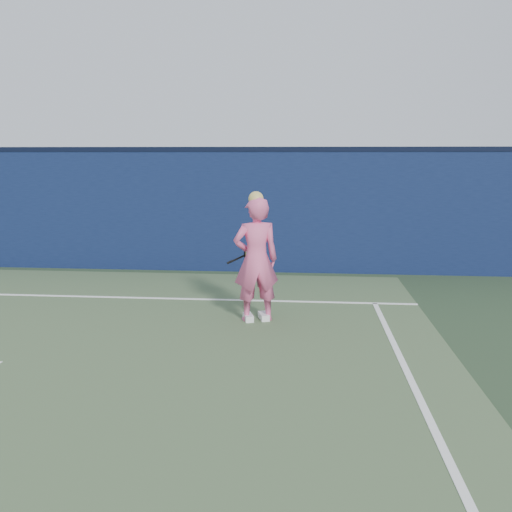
# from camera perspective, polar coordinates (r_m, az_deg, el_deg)

# --- Properties ---
(backstop_wall) EXTENTS (24.00, 0.40, 2.50)m
(backstop_wall) POSITION_cam_1_polar(r_m,az_deg,el_deg) (11.96, -12.52, 4.65)
(backstop_wall) COLOR #0D183B
(backstop_wall) RESTS_ON ground
(wall_cap) EXTENTS (24.00, 0.42, 0.10)m
(wall_cap) POSITION_cam_1_polar(r_m,az_deg,el_deg) (11.90, -12.78, 10.89)
(wall_cap) COLOR black
(wall_cap) RESTS_ON backstop_wall
(player) EXTENTS (0.77, 0.62, 1.93)m
(player) POSITION_cam_1_polar(r_m,az_deg,el_deg) (7.96, -0.00, -0.36)
(player) COLOR #E95A8F
(player) RESTS_ON ground
(racket) EXTENTS (0.46, 0.39, 0.30)m
(racket) POSITION_cam_1_polar(r_m,az_deg,el_deg) (8.43, -0.76, 0.19)
(racket) COLOR black
(racket) RESTS_ON ground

